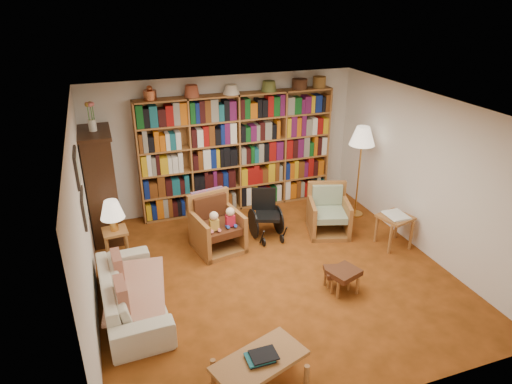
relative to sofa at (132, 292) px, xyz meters
name	(u,v)px	position (x,y,z in m)	size (l,w,h in m)	color
floor	(273,273)	(2.05, 0.18, -0.28)	(5.00, 5.00, 0.00)	#914516
ceiling	(276,108)	(2.05, 0.18, 2.22)	(5.00, 5.00, 0.00)	silver
wall_back	(225,144)	(2.05, 2.68, 0.97)	(5.00, 5.00, 0.00)	silver
wall_front	(375,306)	(2.05, -2.32, 0.97)	(5.00, 5.00, 0.00)	silver
wall_left	(84,226)	(-0.45, 0.18, 0.97)	(5.00, 5.00, 0.00)	silver
wall_right	(424,175)	(4.55, 0.18, 0.97)	(5.00, 5.00, 0.00)	silver
bookshelf	(238,149)	(2.25, 2.51, 0.89)	(3.60, 0.30, 2.42)	#A36332
curio_cabinet	(101,184)	(-0.20, 2.18, 0.68)	(0.50, 0.95, 2.40)	#331B0E
framed_pictures	(81,188)	(-0.43, 0.48, 1.35)	(0.03, 0.52, 0.97)	black
sofa	(132,292)	(0.00, 0.00, 0.00)	(0.74, 1.90, 0.55)	beige
sofa_throw	(136,290)	(0.05, 0.00, 0.02)	(0.73, 1.36, 0.04)	beige
cushion_left	(118,269)	(-0.13, 0.35, 0.17)	(0.12, 0.37, 0.37)	maroon
cushion_right	(122,299)	(-0.13, -0.35, 0.17)	(0.12, 0.39, 0.39)	maroon
side_table_lamp	(116,238)	(-0.10, 1.35, 0.09)	(0.39, 0.39, 0.51)	#A36332
table_lamp	(112,211)	(-0.10, 1.35, 0.57)	(0.36, 0.36, 0.49)	gold
armchair_leather	(216,226)	(1.46, 1.21, 0.10)	(0.85, 0.88, 0.91)	#A36332
armchair_sage	(326,214)	(3.39, 1.09, 0.04)	(0.87, 0.88, 0.84)	#A36332
wheelchair	(266,215)	(2.35, 1.29, 0.10)	(0.52, 0.67, 0.83)	black
floor_lamp	(362,140)	(4.20, 1.45, 1.19)	(0.45, 0.45, 1.70)	gold
side_table_papers	(395,221)	(4.20, 0.27, 0.17)	(0.57, 0.57, 0.57)	#A36332
footstool_a	(337,273)	(2.76, -0.46, -0.03)	(0.42, 0.38, 0.30)	#4D2414
footstool_b	(344,274)	(2.81, -0.56, 0.00)	(0.49, 0.46, 0.34)	#4D2414
coffee_table	(260,363)	(1.14, -1.75, 0.05)	(1.10, 0.79, 0.42)	#A36332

